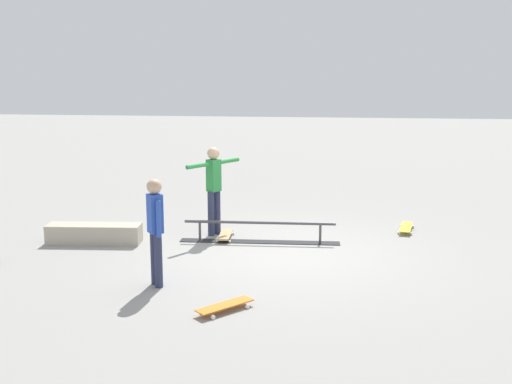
# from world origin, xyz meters

# --- Properties ---
(ground_plane) EXTENTS (60.00, 60.00, 0.00)m
(ground_plane) POSITION_xyz_m (0.00, 0.00, 0.00)
(ground_plane) COLOR gray
(grind_rail) EXTENTS (2.83, 0.37, 0.38)m
(grind_rail) POSITION_xyz_m (0.47, -0.63, 0.16)
(grind_rail) COLOR black
(grind_rail) RESTS_ON ground_plane
(skate_ledge) EXTENTS (1.66, 0.55, 0.33)m
(skate_ledge) POSITION_xyz_m (3.34, -0.22, 0.17)
(skate_ledge) COLOR #B2A893
(skate_ledge) RESTS_ON ground_plane
(skater_main) EXTENTS (0.79, 1.13, 1.63)m
(skater_main) POSITION_xyz_m (1.36, -1.03, 0.94)
(skater_main) COLOR #2D3351
(skater_main) RESTS_ON ground_plane
(skateboard_main) EXTENTS (0.29, 0.81, 0.09)m
(skateboard_main) POSITION_xyz_m (1.11, -0.78, 0.07)
(skateboard_main) COLOR tan
(skateboard_main) RESTS_ON ground_plane
(bystander_blue_shirt) EXTENTS (0.26, 0.32, 1.53)m
(bystander_blue_shirt) POSITION_xyz_m (1.63, 1.80, 0.86)
(bystander_blue_shirt) COLOR #2D3351
(bystander_blue_shirt) RESTS_ON ground_plane
(loose_skateboard_yellow) EXTENTS (0.36, 0.82, 0.09)m
(loose_skateboard_yellow) POSITION_xyz_m (-2.18, -1.74, 0.07)
(loose_skateboard_yellow) COLOR yellow
(loose_skateboard_yellow) RESTS_ON ground_plane
(loose_skateboard_orange) EXTENTS (0.69, 0.72, 0.09)m
(loose_skateboard_orange) POSITION_xyz_m (0.52, 2.62, 0.07)
(loose_skateboard_orange) COLOR orange
(loose_skateboard_orange) RESTS_ON ground_plane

